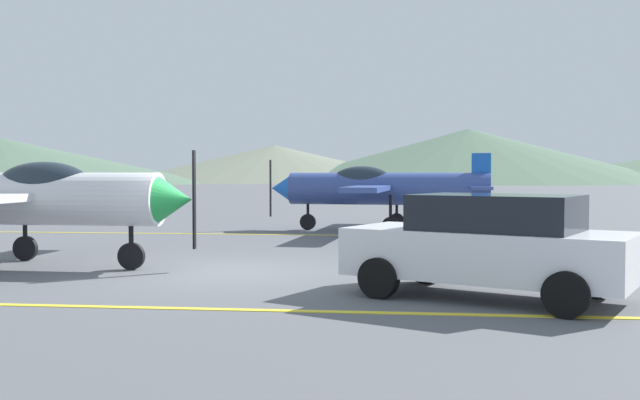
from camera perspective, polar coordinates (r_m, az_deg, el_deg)
name	(u,v)px	position (r m, az deg, el deg)	size (l,w,h in m)	color
ground_plane	(226,272)	(14.21, -7.56, -5.74)	(400.00, 400.00, 0.00)	#54565B
apron_line_near	(162,308)	(10.62, -12.52, -8.45)	(80.00, 0.16, 0.01)	yellow
apron_line_far	(290,235)	(22.46, -2.39, -2.80)	(80.00, 0.16, 0.01)	yellow
airplane_near	(17,197)	(15.93, -23.08, 0.24)	(7.52, 8.67, 2.60)	silver
airplane_mid	(379,188)	(23.94, 4.78, 1.00)	(7.57, 8.70, 2.60)	#33478C
car_sedan	(489,244)	(11.37, 13.39, -3.49)	(4.65, 3.50, 1.62)	white
traffic_cone_front	(631,250)	(16.82, 23.65, -3.69)	(0.36, 0.36, 0.59)	black
hill_centerleft	(275,164)	(157.73, -3.66, 2.94)	(69.90, 69.90, 8.06)	slate
hill_centerright	(468,155)	(153.87, 11.79, 3.51)	(83.19, 83.19, 11.27)	#4C6651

